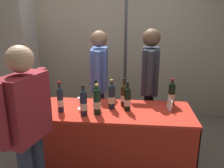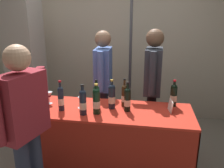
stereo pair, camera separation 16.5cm
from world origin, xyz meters
name	(u,v)px [view 2 (the right image)]	position (x,y,z in m)	size (l,w,h in m)	color
back_partition	(129,47)	(0.00, 1.79, 1.27)	(7.49, 0.12, 2.53)	#B2A893
concrete_pillar	(24,42)	(-1.52, 0.91, 1.42)	(0.47, 0.47, 2.84)	gray
tasting_table	(112,130)	(0.00, 0.00, 0.54)	(1.78, 0.67, 0.80)	red
featured_wine_bottle	(96,100)	(-0.15, -0.12, 0.94)	(0.08, 0.08, 0.33)	black
display_bottle_0	(61,98)	(-0.55, -0.10, 0.94)	(0.07, 0.07, 0.34)	#192333
display_bottle_1	(37,100)	(-0.77, -0.21, 0.94)	(0.08, 0.08, 0.32)	#192333
display_bottle_2	(83,102)	(-0.28, -0.17, 0.94)	(0.08, 0.08, 0.33)	#192333
display_bottle_3	(96,96)	(-0.19, 0.06, 0.93)	(0.07, 0.07, 0.32)	black
display_bottle_4	(124,95)	(0.12, 0.13, 0.93)	(0.07, 0.07, 0.33)	#38230F
display_bottle_5	(112,96)	(-0.01, 0.04, 0.94)	(0.08, 0.08, 0.34)	#192333
display_bottle_6	(174,95)	(0.68, 0.23, 0.93)	(0.08, 0.08, 0.31)	black
display_bottle_7	(127,99)	(0.17, 0.00, 0.93)	(0.07, 0.07, 0.33)	black
wine_glass_near_vendor	(49,95)	(-0.76, 0.06, 0.90)	(0.08, 0.08, 0.14)	silver
wine_glass_mid	(81,100)	(-0.36, -0.01, 0.89)	(0.07, 0.07, 0.13)	silver
brochure_stand	(171,106)	(0.64, 0.06, 0.86)	(0.15, 0.01, 0.13)	silver
vendor_presenter	(103,77)	(-0.25, 0.72, 0.97)	(0.24, 0.61, 1.61)	#2D3347
vendor_assistant	(153,80)	(0.44, 0.60, 0.99)	(0.23, 0.57, 1.65)	black
taster_foreground_right	(24,119)	(-0.65, -0.68, 0.95)	(0.31, 0.57, 1.59)	#2D3347
booth_signpost	(131,43)	(0.10, 1.10, 1.41)	(0.47, 0.04, 2.32)	#47474C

